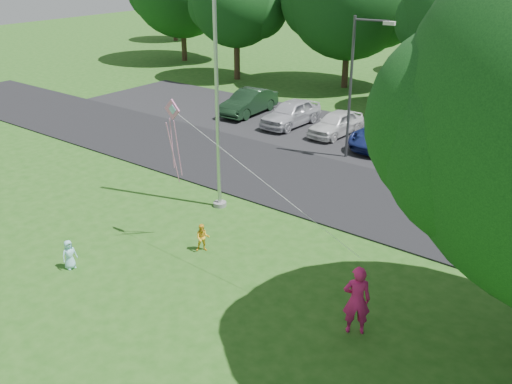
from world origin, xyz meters
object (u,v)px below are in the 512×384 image
Objects in this scene: child_yellow at (203,238)px; kite at (176,125)px; flagpole at (217,99)px; woman at (357,300)px; street_lamp at (357,76)px; child_blue at (69,255)px; trash_can at (413,161)px.

child_yellow is 3.74m from kite.
flagpole reaches higher than woman.
street_lamp is at bearing 90.13° from kite.
street_lamp is 13.42m from woman.
child_yellow is (0.46, -10.68, -3.39)m from street_lamp.
child_blue is (-0.64, -6.27, -3.69)m from flagpole.
trash_can is at bearing 61.72° from flagpole.
flagpole is at bearing 79.47° from child_yellow.
child_yellow reaches higher than trash_can.
street_lamp is at bearing 49.91° from child_yellow.
street_lamp is at bearing 79.83° from flagpole.
flagpole is at bearing 110.04° from kite.
woman reaches higher than child_blue.
kite is (-0.92, -0.00, 3.63)m from child_yellow.
flagpole is 7.30m from child_blue.
child_blue is at bearing -169.53° from child_yellow.
street_lamp is 4.50m from trash_can.
woman is 8.86m from child_blue.
woman is (3.52, -11.69, 0.51)m from trash_can.
kite reaches higher than child_blue.
child_blue is at bearing -112.80° from kite.
trash_can is 0.12× the size of kite.
kite is at bearing -16.68° from child_blue.
child_blue is (-4.94, -14.27, 0.02)m from trash_can.
street_lamp is 7.14× the size of trash_can.
trash_can is (4.30, 8.00, -3.71)m from flagpole.
woman is at bearing -64.35° from child_blue.
child_yellow is 1.00× the size of child_blue.
child_yellow is at bearing -28.26° from child_blue.
child_blue is (-2.49, -3.31, 0.00)m from child_yellow.
woman is at bearing -69.72° from street_lamp.
woman is at bearing -3.47° from kite.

